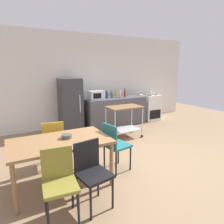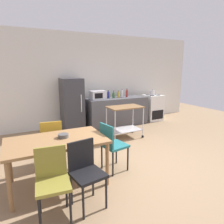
# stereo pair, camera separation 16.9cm
# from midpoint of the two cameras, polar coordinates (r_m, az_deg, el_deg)

# --- Properties ---
(ground_plane) EXTENTS (12.00, 12.00, 0.00)m
(ground_plane) POSITION_cam_midpoint_polar(r_m,az_deg,el_deg) (4.07, 8.95, -14.44)
(ground_plane) COLOR #8C7051
(back_wall) EXTENTS (8.40, 0.12, 2.90)m
(back_wall) POSITION_cam_midpoint_polar(r_m,az_deg,el_deg) (6.50, -7.37, 9.03)
(back_wall) COLOR silver
(back_wall) RESTS_ON ground_plane
(kitchen_counter) EXTENTS (2.00, 0.64, 0.90)m
(kitchen_counter) POSITION_cam_midpoint_polar(r_m,az_deg,el_deg) (6.46, 2.22, 0.14)
(kitchen_counter) COLOR #4C4C51
(kitchen_counter) RESTS_ON ground_plane
(dining_table) EXTENTS (1.50, 0.90, 0.75)m
(dining_table) POSITION_cam_midpoint_polar(r_m,az_deg,el_deg) (3.23, -14.18, -9.02)
(dining_table) COLOR olive
(dining_table) RESTS_ON ground_plane
(chair_mustard) EXTENTS (0.44, 0.44, 0.89)m
(chair_mustard) POSITION_cam_midpoint_polar(r_m,az_deg,el_deg) (3.92, -15.82, -7.58)
(chair_mustard) COLOR gold
(chair_mustard) RESTS_ON ground_plane
(chair_black) EXTENTS (0.46, 0.46, 0.89)m
(chair_black) POSITION_cam_midpoint_polar(r_m,az_deg,el_deg) (2.75, -5.81, -16.10)
(chair_black) COLOR black
(chair_black) RESTS_ON ground_plane
(chair_teal) EXTENTS (0.46, 0.46, 0.89)m
(chair_teal) POSITION_cam_midpoint_polar(r_m,az_deg,el_deg) (3.57, 1.33, -9.10)
(chair_teal) COLOR #1E666B
(chair_teal) RESTS_ON ground_plane
(chair_olive) EXTENTS (0.44, 0.44, 0.89)m
(chair_olive) POSITION_cam_midpoint_polar(r_m,az_deg,el_deg) (2.63, -14.93, -18.02)
(chair_olive) COLOR olive
(chair_olive) RESTS_ON ground_plane
(stove_oven) EXTENTS (0.60, 0.61, 0.92)m
(stove_oven) POSITION_cam_midpoint_polar(r_m,az_deg,el_deg) (7.27, 12.20, 1.28)
(stove_oven) COLOR white
(stove_oven) RESTS_ON ground_plane
(refrigerator) EXTENTS (0.60, 0.63, 1.55)m
(refrigerator) POSITION_cam_midpoint_polar(r_m,az_deg,el_deg) (5.94, -10.58, 2.04)
(refrigerator) COLOR #333338
(refrigerator) RESTS_ON ground_plane
(kitchen_cart) EXTENTS (0.91, 0.57, 0.85)m
(kitchen_cart) POSITION_cam_midpoint_polar(r_m,az_deg,el_deg) (5.27, 4.60, -1.37)
(kitchen_cart) COLOR brown
(kitchen_cart) RESTS_ON ground_plane
(microwave) EXTENTS (0.46, 0.35, 0.26)m
(microwave) POSITION_cam_midpoint_polar(r_m,az_deg,el_deg) (6.07, -3.31, 4.88)
(microwave) COLOR silver
(microwave) RESTS_ON kitchen_counter
(bottle_olive_oil) EXTENTS (0.08, 0.08, 0.24)m
(bottle_olive_oil) POSITION_cam_midpoint_polar(r_m,az_deg,el_deg) (6.30, -0.33, 4.95)
(bottle_olive_oil) COLOR navy
(bottle_olive_oil) RESTS_ON kitchen_counter
(bottle_vinegar) EXTENTS (0.07, 0.07, 0.23)m
(bottle_vinegar) POSITION_cam_midpoint_polar(r_m,az_deg,el_deg) (6.34, 1.19, 4.86)
(bottle_vinegar) COLOR #1E6628
(bottle_vinegar) RESTS_ON kitchen_counter
(bottle_sesame_oil) EXTENTS (0.08, 0.08, 0.22)m
(bottle_sesame_oil) POSITION_cam_midpoint_polar(r_m,az_deg,el_deg) (6.41, 2.64, 4.93)
(bottle_sesame_oil) COLOR gold
(bottle_sesame_oil) RESTS_ON kitchen_counter
(bottle_hot_sauce) EXTENTS (0.07, 0.07, 0.26)m
(bottle_hot_sauce) POSITION_cam_midpoint_polar(r_m,az_deg,el_deg) (6.50, 3.66, 5.23)
(bottle_hot_sauce) COLOR silver
(bottle_hot_sauce) RESTS_ON kitchen_counter
(bottle_soy_sauce) EXTENTS (0.06, 0.06, 0.28)m
(bottle_soy_sauce) POSITION_cam_midpoint_polar(r_m,az_deg,el_deg) (6.56, 5.04, 5.32)
(bottle_soy_sauce) COLOR maroon
(bottle_soy_sauce) RESTS_ON kitchen_counter
(fruit_bowl) EXTENTS (0.17, 0.17, 0.06)m
(fruit_bowl) POSITION_cam_midpoint_polar(r_m,az_deg,el_deg) (3.25, -12.38, -6.70)
(fruit_bowl) COLOR #4C4C4C
(fruit_bowl) RESTS_ON dining_table
(kettle) EXTENTS (0.24, 0.17, 0.19)m
(kettle) POSITION_cam_midpoint_polar(r_m,az_deg,el_deg) (7.04, 12.15, 5.44)
(kettle) COLOR silver
(kettle) RESTS_ON stove_oven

